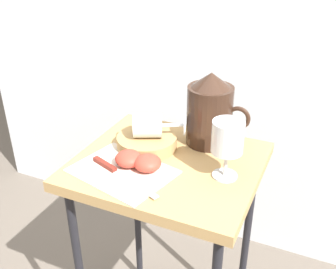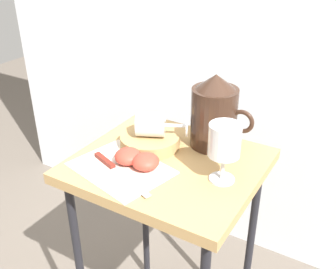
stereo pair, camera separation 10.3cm
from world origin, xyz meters
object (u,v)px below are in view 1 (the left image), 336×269
(wine_glass_tipped_near, at_px, (150,125))
(knife, at_px, (115,171))
(pitcher, at_px, (210,115))
(basket_tray, at_px, (147,142))
(table, at_px, (168,186))
(apple_half_left, at_px, (129,159))
(wine_glass_upright, at_px, (227,140))
(apple_half_right, at_px, (148,163))

(wine_glass_tipped_near, height_order, knife, wine_glass_tipped_near)
(pitcher, bearing_deg, basket_tray, -146.57)
(table, distance_m, basket_tray, 0.14)
(pitcher, relative_size, apple_half_left, 2.96)
(knife, bearing_deg, basket_tray, 84.96)
(table, relative_size, wine_glass_upright, 4.58)
(knife, bearing_deg, pitcher, 57.22)
(wine_glass_tipped_near, bearing_deg, basket_tray, -162.21)
(basket_tray, bearing_deg, table, -26.96)
(wine_glass_upright, height_order, apple_half_left, wine_glass_upright)
(pitcher, height_order, apple_half_right, pitcher)
(table, bearing_deg, pitcher, 65.37)
(table, xyz_separation_m, wine_glass_upright, (0.16, -0.01, 0.19))
(pitcher, relative_size, wine_glass_upright, 1.39)
(wine_glass_upright, height_order, apple_half_right, wine_glass_upright)
(pitcher, distance_m, wine_glass_upright, 0.18)
(pitcher, distance_m, apple_half_right, 0.24)
(pitcher, height_order, apple_half_left, pitcher)
(table, xyz_separation_m, apple_half_right, (-0.03, -0.07, 0.11))
(apple_half_right, relative_size, knife, 0.32)
(table, relative_size, wine_glass_tipped_near, 4.47)
(wine_glass_tipped_near, height_order, apple_half_right, wine_glass_tipped_near)
(basket_tray, relative_size, apple_half_right, 2.37)
(apple_half_left, height_order, apple_half_right, same)
(pitcher, bearing_deg, table, -114.63)
(wine_glass_upright, xyz_separation_m, apple_half_right, (-0.19, -0.06, -0.08))
(basket_tray, relative_size, pitcher, 0.80)
(wine_glass_upright, bearing_deg, table, 176.75)
(basket_tray, xyz_separation_m, wine_glass_tipped_near, (0.01, 0.00, 0.05))
(wine_glass_tipped_near, distance_m, knife, 0.17)
(wine_glass_tipped_near, distance_m, apple_half_left, 0.12)
(knife, bearing_deg, apple_half_right, 33.25)
(apple_half_left, distance_m, apple_half_right, 0.05)
(table, bearing_deg, wine_glass_upright, -3.25)
(table, height_order, knife, knife)
(basket_tray, height_order, wine_glass_tipped_near, wine_glass_tipped_near)
(wine_glass_tipped_near, bearing_deg, pitcher, 34.25)
(pitcher, xyz_separation_m, apple_half_right, (-0.09, -0.21, -0.06))
(table, relative_size, apple_half_left, 9.78)
(wine_glass_upright, distance_m, wine_glass_tipped_near, 0.25)
(apple_half_left, height_order, knife, apple_half_left)
(apple_half_right, height_order, knife, apple_half_right)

